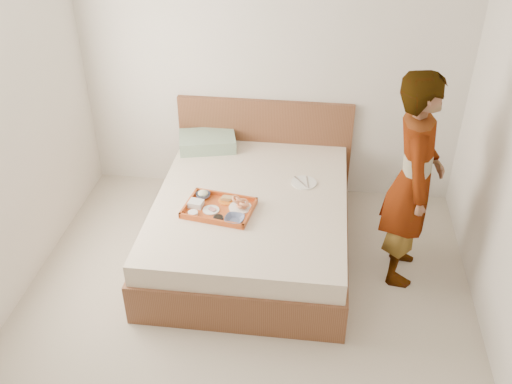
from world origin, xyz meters
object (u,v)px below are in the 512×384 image
object	(u,v)px
tray	(219,208)
dinner_plate	(304,183)
bed	(252,223)
person	(413,181)

from	to	relation	value
tray	dinner_plate	xyz separation A→B (m)	(0.65, 0.48, -0.02)
bed	dinner_plate	size ratio (longest dim) A/B	9.25
tray	bed	bearing A→B (deg)	52.74
tray	dinner_plate	world-z (taller)	tray
bed	tray	distance (m)	0.43
bed	tray	bearing A→B (deg)	-136.41
bed	person	size ratio (longest dim) A/B	1.15
dinner_plate	person	world-z (taller)	person
tray	person	xyz separation A→B (m)	(1.47, 0.09, 0.32)
tray	person	distance (m)	1.51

